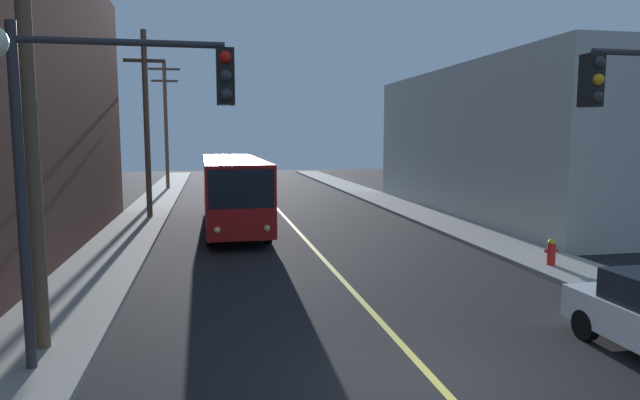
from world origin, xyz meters
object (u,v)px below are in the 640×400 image
utility_pole_far (166,119)px  fire_hydrant (551,251)px  utility_pole_mid (146,115)px  traffic_signal_left_corner (113,133)px  city_bus (233,188)px  utility_pole_near (24,23)px

utility_pole_far → fire_hydrant: size_ratio=11.69×
utility_pole_far → utility_pole_mid: bearing=-89.1°
traffic_signal_left_corner → utility_pole_far: bearing=92.8°
city_bus → utility_pole_far: size_ratio=1.24×
traffic_signal_left_corner → fire_hydrant: traffic_signal_left_corner is taller
utility_pole_mid → traffic_signal_left_corner: bearing=-85.6°
utility_pole_near → utility_pole_far: 33.47m
traffic_signal_left_corner → fire_hydrant: size_ratio=7.14×
utility_pole_near → utility_pole_mid: utility_pole_near is taller
utility_pole_far → traffic_signal_left_corner: size_ratio=1.64×
city_bus → utility_pole_near: (-4.25, -14.51, 4.47)m
utility_pole_near → traffic_signal_left_corner: size_ratio=1.87×
utility_pole_near → fire_hydrant: bearing=16.9°
utility_pole_near → traffic_signal_left_corner: utility_pole_near is taller
city_bus → fire_hydrant: size_ratio=14.51×
utility_pole_mid → traffic_signal_left_corner: 18.79m
utility_pole_near → fire_hydrant: utility_pole_near is taller
utility_pole_mid → fire_hydrant: 19.79m
city_bus → utility_pole_mid: 6.22m
city_bus → traffic_signal_left_corner: (-2.63, -15.53, 2.49)m
utility_pole_near → traffic_signal_left_corner: bearing=-32.0°
fire_hydrant → utility_pole_far: bearing=115.5°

